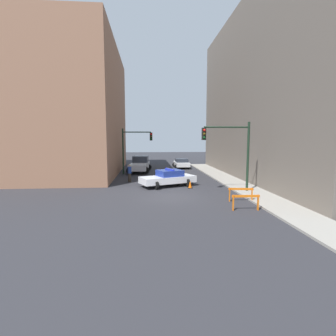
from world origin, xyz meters
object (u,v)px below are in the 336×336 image
traffic_light_far (133,144)px  barrier_mid (241,192)px  white_truck (140,164)px  parked_car_near (181,163)px  traffic_light_near (233,146)px  pedestrian_crossing (130,173)px  traffic_cone (190,184)px  barrier_front (246,200)px  police_car (168,178)px

traffic_light_far → barrier_mid: traffic_light_far is taller
white_truck → parked_car_near: white_truck is taller
parked_car_near → barrier_mid: size_ratio=2.71×
traffic_light_near → pedestrian_crossing: 10.13m
traffic_light_far → barrier_mid: bearing=-61.2°
white_truck → traffic_cone: bearing=-62.5°
traffic_light_far → parked_car_near: 8.99m
white_truck → barrier_front: bearing=-64.5°
traffic_light_near → white_truck: size_ratio=0.93×
police_car → barrier_mid: bearing=-166.4°
pedestrian_crossing → traffic_cone: bearing=-54.7°
traffic_light_near → traffic_light_far: 13.63m
barrier_front → barrier_mid: 2.12m
barrier_mid → traffic_cone: size_ratio=2.43×
traffic_light_far → traffic_cone: (5.14, -9.08, -3.08)m
parked_car_near → traffic_light_near: bearing=-85.0°
traffic_light_near → traffic_cone: traffic_light_near is taller
barrier_front → barrier_mid: same height
police_car → traffic_light_far: bearing=0.5°
traffic_light_far → traffic_cone: bearing=-60.5°
traffic_light_near → traffic_light_far: bearing=126.1°
white_truck → barrier_front: white_truck is taller
white_truck → police_car: bearing=-69.3°
traffic_light_far → white_truck: traffic_light_far is taller
pedestrian_crossing → barrier_front: bearing=-75.5°
pedestrian_crossing → barrier_mid: size_ratio=1.04×
parked_car_near → barrier_front: parked_car_near is taller
pedestrian_crossing → traffic_cone: size_ratio=2.53×
police_car → white_truck: 10.38m
police_car → white_truck: bearing=-7.5°
pedestrian_crossing → traffic_cone: pedestrian_crossing is taller
white_truck → pedestrian_crossing: (-0.77, -7.46, -0.04)m
police_car → parked_car_near: bearing=-34.7°
traffic_cone → pedestrian_crossing: bearing=145.5°
traffic_light_far → traffic_light_near: bearing=-53.9°
traffic_light_far → white_truck: 3.25m
parked_car_near → barrier_mid: parked_car_near is taller
barrier_front → traffic_light_near: bearing=80.3°
white_truck → barrier_front: (6.45, -17.92, -0.29)m
police_car → traffic_cone: size_ratio=7.70×
barrier_front → barrier_mid: (0.47, 2.07, 0.00)m
traffic_light_far → pedestrian_crossing: 6.07m
traffic_light_near → traffic_light_far: traffic_light_near is taller
traffic_light_far → traffic_cone: 10.87m
traffic_light_near → barrier_front: size_ratio=3.25×
traffic_light_far → parked_car_near: traffic_light_far is taller
police_car → parked_car_near: 14.10m
traffic_light_near → parked_car_near: size_ratio=1.20×
police_car → barrier_mid: size_ratio=3.17×
pedestrian_crossing → traffic_cone: 6.31m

